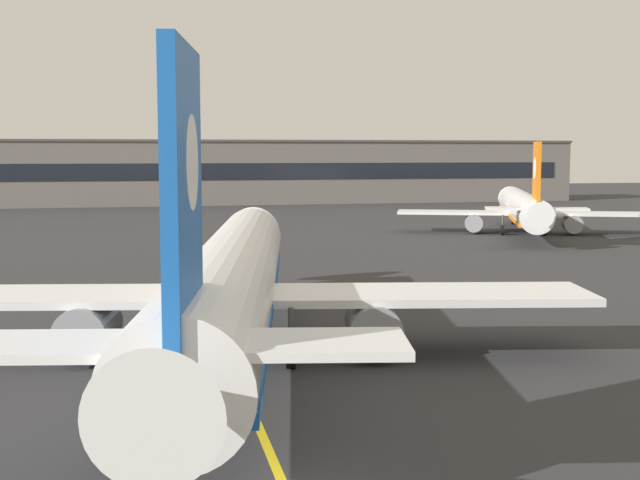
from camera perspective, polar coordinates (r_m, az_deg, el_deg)
The scene contains 5 objects.
taxiway_centreline at distance 52.04m, azimuth -7.78°, elevation -4.06°, with size 0.30×180.00×0.01m, color yellow.
airliner_foreground at distance 36.96m, azimuth -6.03°, elevation -2.86°, with size 32.33×41.25×11.65m.
airliner_background at distance 95.43m, azimuth 13.57°, elevation 2.13°, with size 27.09×34.12×10.00m.
safety_cone_by_nose_gear at distance 52.91m, azimuth -7.43°, elevation -3.61°, with size 0.44×0.44×0.55m.
terminal_building at distance 148.00m, azimuth -13.82°, elevation 4.47°, with size 165.08×12.40×11.11m.
Camera 1 is at (-4.44, -21.06, 9.03)m, focal length 47.20 mm.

